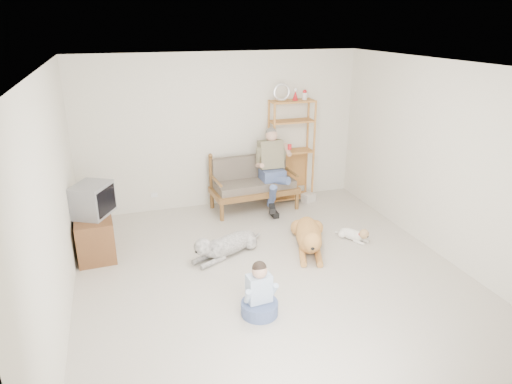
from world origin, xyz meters
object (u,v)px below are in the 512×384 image
object	(u,v)px
etagere	(291,150)
loveseat	(253,182)
golden_retriever	(309,236)
tv_stand	(95,235)

from	to	relation	value
etagere	loveseat	bearing A→B (deg)	-167.33
loveseat	etagere	distance (m)	0.93
loveseat	golden_retriever	xyz separation A→B (m)	(0.32, -1.77, -0.30)
loveseat	tv_stand	world-z (taller)	loveseat
etagere	golden_retriever	xyz separation A→B (m)	(-0.46, -1.94, -0.77)
etagere	tv_stand	size ratio (longest dim) A/B	2.36
etagere	tv_stand	distance (m)	3.72
loveseat	etagere	bearing A→B (deg)	8.95
etagere	golden_retriever	distance (m)	2.14
etagere	tv_stand	xyz separation A→B (m)	(-3.47, -1.17, -0.66)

